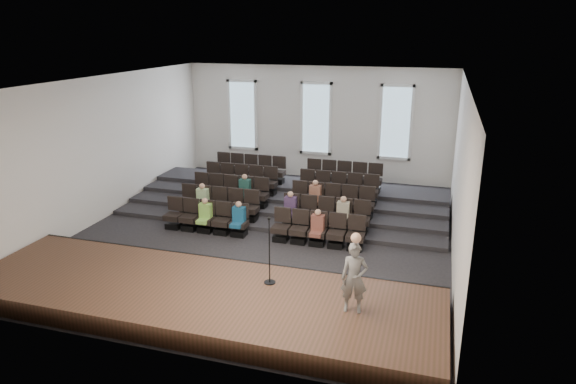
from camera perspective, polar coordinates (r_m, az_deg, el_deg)
name	(u,v)px	position (r m, az deg, el deg)	size (l,w,h in m)	color
ground	(266,231)	(17.36, -2.48, -4.40)	(14.00, 14.00, 0.00)	black
ceiling	(264,80)	(16.15, -2.72, 12.29)	(12.00, 14.00, 0.02)	white
wall_back	(316,123)	(23.18, 3.15, 7.68)	(12.00, 0.04, 5.00)	silver
wall_front	(148,243)	(10.54, -15.26, -5.45)	(12.00, 0.04, 5.00)	silver
wall_left	(104,148)	(19.37, -19.73, 4.66)	(0.04, 14.00, 5.00)	silver
wall_right	(461,174)	(15.72, 18.63, 1.90)	(0.04, 14.00, 5.00)	silver
stage	(198,297)	(13.01, -9.99, -11.45)	(11.80, 3.60, 0.50)	#4C2E20
stage_lip	(226,267)	(14.43, -6.85, -8.24)	(11.80, 0.06, 0.52)	black
risers	(292,198)	(20.13, 0.45, -0.63)	(11.80, 4.80, 0.60)	black
seating_rows	(279,199)	(18.49, -0.95, -0.73)	(6.80, 4.70, 1.67)	black
windows	(316,119)	(23.08, 3.12, 8.14)	(8.44, 0.10, 3.24)	white
audience	(269,206)	(17.36, -2.17, -1.54)	(5.45, 2.64, 1.10)	#88C74F
speaker	(354,278)	(11.50, 7.37, -9.46)	(0.59, 0.39, 1.62)	#64625F
mic_stand	(270,264)	(12.73, -2.07, -7.97)	(0.29, 0.29, 1.74)	black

